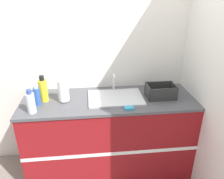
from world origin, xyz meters
name	(u,v)px	position (x,y,z in m)	size (l,w,h in m)	color
wall_back	(106,56)	(0.00, 0.67, 1.30)	(4.23, 0.06, 2.60)	silver
wall_right	(199,63)	(0.95, 0.32, 1.30)	(0.06, 2.64, 2.60)	silver
counter_cabinet	(109,134)	(0.00, 0.32, 0.47)	(1.86, 0.66, 0.93)	maroon
sink	(116,97)	(0.07, 0.32, 0.95)	(0.58, 0.40, 0.23)	silver
paper_towel_roll	(63,91)	(-0.47, 0.31, 1.05)	(0.11, 0.11, 0.24)	#4C4C51
dish_rack	(161,92)	(0.56, 0.30, 0.98)	(0.31, 0.21, 0.14)	#2D2D2D
bottle_blue	(37,96)	(-0.73, 0.26, 1.03)	(0.06, 0.06, 0.22)	#2D56B7
bottle_green	(42,89)	(-0.72, 0.47, 1.01)	(0.07, 0.07, 0.17)	#2D8C3D
bottle_clear	(31,103)	(-0.76, 0.11, 1.04)	(0.08, 0.08, 0.24)	silver
bottle_yellow	(43,90)	(-0.68, 0.34, 1.05)	(0.09, 0.09, 0.28)	yellow
sponge	(129,108)	(0.17, 0.07, 0.94)	(0.09, 0.06, 0.02)	#3399BF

